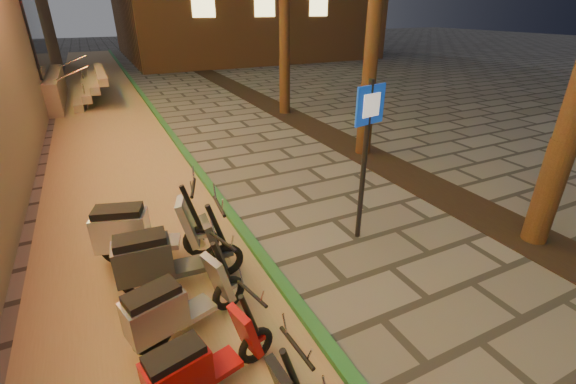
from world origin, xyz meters
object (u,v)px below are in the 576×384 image
scooter_7 (199,365)px  scooter_10 (141,231)px  scooter_8 (175,307)px  pedestrian_sign (366,141)px  scooter_9 (164,258)px

scooter_7 → scooter_10: size_ratio=0.80×
scooter_8 → scooter_10: 1.82m
pedestrian_sign → scooter_9: (-3.30, 0.03, -1.23)m
scooter_9 → scooter_10: (-0.20, 0.84, 0.02)m
scooter_8 → scooter_10: bearing=77.6°
scooter_7 → scooter_8: (-0.05, 0.91, 0.04)m
pedestrian_sign → scooter_7: (-3.31, -1.84, -1.32)m
pedestrian_sign → scooter_8: size_ratio=1.73×
scooter_7 → scooter_9: scooter_9 is taller
scooter_7 → scooter_9: (0.01, 1.88, 0.10)m
scooter_7 → scooter_8: size_ratio=0.93×
scooter_9 → scooter_10: size_ratio=0.97×
pedestrian_sign → scooter_10: bearing=154.6°
pedestrian_sign → scooter_10: pedestrian_sign is taller
scooter_7 → scooter_9: bearing=76.3°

